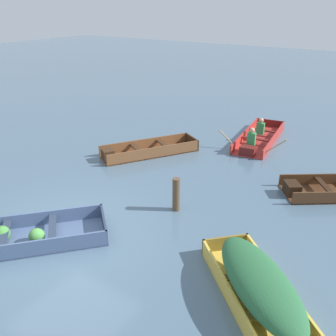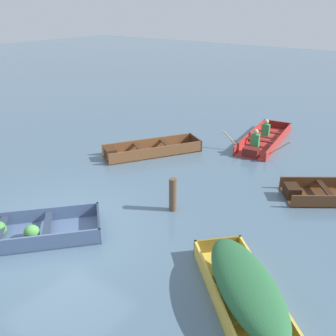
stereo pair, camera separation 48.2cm
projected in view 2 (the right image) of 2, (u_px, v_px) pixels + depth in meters
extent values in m
plane|color=slate|center=(60.00, 231.00, 8.67)|extent=(80.00, 80.00, 0.00)
cube|color=#475B7F|center=(26.00, 237.00, 8.42)|extent=(3.10, 3.30, 0.04)
cube|color=#475B7F|center=(21.00, 246.00, 7.82)|extent=(2.22, 2.52, 0.38)
cube|color=#475B7F|center=(28.00, 217.00, 8.87)|extent=(2.22, 2.52, 0.38)
cube|color=#273246|center=(99.00, 222.00, 8.66)|extent=(0.95, 0.84, 0.38)
cube|color=#273246|center=(1.00, 229.00, 8.22)|extent=(0.95, 0.86, 0.04)
cube|color=#273246|center=(48.00, 224.00, 8.40)|extent=(0.95, 0.86, 0.04)
sphere|color=#4C9342|center=(32.00, 232.00, 8.23)|extent=(0.35, 0.35, 0.35)
cube|color=brown|center=(153.00, 153.00, 13.08)|extent=(2.57, 3.37, 0.04)
cube|color=brown|center=(157.00, 153.00, 12.62)|extent=(1.78, 2.90, 0.39)
cube|color=brown|center=(148.00, 144.00, 13.40)|extent=(1.78, 2.90, 0.39)
cube|color=#3F2716|center=(195.00, 142.00, 13.57)|extent=(0.86, 0.54, 0.39)
cube|color=#3F2716|center=(110.00, 154.00, 12.49)|extent=(0.56, 0.53, 0.36)
cube|color=#3F2716|center=(139.00, 147.00, 12.79)|extent=(0.83, 0.59, 0.04)
cube|color=#3F2716|center=(166.00, 144.00, 13.14)|extent=(0.83, 0.59, 0.04)
cube|color=#4C2D19|center=(334.00, 183.00, 10.56)|extent=(2.49, 1.85, 0.36)
cube|color=black|center=(292.00, 191.00, 10.06)|extent=(0.60, 0.63, 0.32)
cube|color=black|center=(325.00, 189.00, 10.02)|extent=(0.75, 0.94, 0.04)
cube|color=#E5BC47|center=(244.00, 306.00, 6.50)|extent=(3.05, 2.93, 0.04)
cube|color=#E5BC47|center=(271.00, 296.00, 6.51)|extent=(2.39, 2.23, 0.35)
cube|color=#E5BC47|center=(218.00, 303.00, 6.35)|extent=(2.39, 2.23, 0.35)
cube|color=olive|center=(218.00, 245.00, 7.86)|extent=(0.73, 0.78, 0.35)
cube|color=olive|center=(256.00, 317.00, 5.96)|extent=(0.74, 0.78, 0.04)
cube|color=olive|center=(236.00, 277.00, 6.83)|extent=(0.74, 0.78, 0.04)
ellipsoid|color=#286038|center=(246.00, 285.00, 6.30)|extent=(2.59, 2.50, 0.48)
cube|color=#AD2D28|center=(264.00, 142.00, 14.12)|extent=(1.66, 3.87, 0.04)
cube|color=#AD2D28|center=(279.00, 141.00, 13.81)|extent=(0.56, 3.71, 0.33)
cube|color=#AD2D28|center=(250.00, 136.00, 14.30)|extent=(0.56, 3.71, 0.33)
cube|color=maroon|center=(277.00, 125.00, 15.53)|extent=(1.15, 0.21, 0.33)
cube|color=maroon|center=(251.00, 152.00, 12.70)|extent=(0.56, 0.43, 0.30)
cube|color=maroon|center=(261.00, 140.00, 13.58)|extent=(1.07, 0.30, 0.04)
cube|color=maroon|center=(269.00, 132.00, 14.47)|extent=(1.07, 0.30, 0.04)
cube|color=#338C4C|center=(266.00, 130.00, 13.93)|extent=(0.30, 0.22, 0.44)
sphere|color=tan|center=(266.00, 122.00, 13.80)|extent=(0.18, 0.18, 0.18)
cube|color=#338C4C|center=(255.00, 140.00, 12.88)|extent=(0.30, 0.22, 0.44)
sphere|color=tan|center=(256.00, 131.00, 12.75)|extent=(0.18, 0.18, 0.18)
cylinder|color=tan|center=(280.00, 148.00, 12.54)|extent=(0.64, 0.13, 0.55)
cylinder|color=tan|center=(231.00, 139.00, 13.31)|extent=(0.64, 0.13, 0.55)
cylinder|color=brown|center=(173.00, 195.00, 9.36)|extent=(0.19, 0.19, 0.88)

